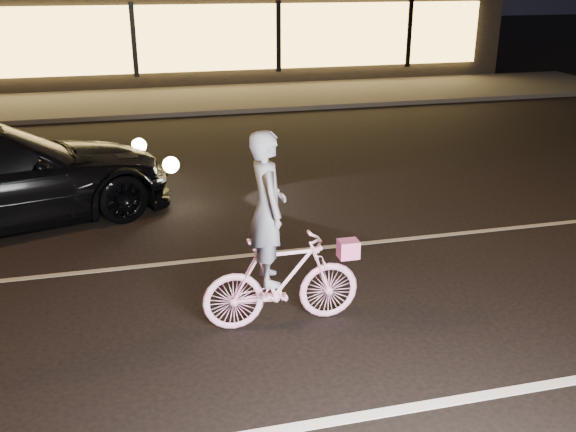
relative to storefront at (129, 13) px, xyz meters
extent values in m
plane|color=black|center=(0.00, -18.97, -2.15)|extent=(90.00, 90.00, 0.00)
cube|color=gray|center=(0.00, -16.97, -2.14)|extent=(60.00, 0.10, 0.01)
cube|color=#383533|center=(0.00, -5.97, -2.09)|extent=(30.00, 4.00, 0.12)
cube|color=black|center=(0.00, 0.03, -0.15)|extent=(25.00, 8.00, 4.00)
cube|color=#FFC559|center=(0.00, -4.07, -0.55)|extent=(23.00, 0.15, 2.00)
cube|color=black|center=(0.00, -4.15, -0.55)|extent=(0.15, 0.08, 2.20)
cube|color=black|center=(4.50, -4.15, -0.55)|extent=(0.15, 0.08, 2.20)
cube|color=black|center=(9.00, -4.15, -0.55)|extent=(0.15, 0.08, 2.20)
imported|color=#FF51B1|center=(1.05, -18.79, -1.64)|extent=(1.70, 0.48, 1.02)
imported|color=silver|center=(0.90, -18.79, -0.81)|extent=(0.38, 0.58, 1.60)
cube|color=#EF3FA1|center=(1.78, -18.79, -1.35)|extent=(0.21, 0.17, 0.19)
sphere|color=#FFF2BF|center=(-0.23, -13.48, -1.44)|extent=(0.26, 0.26, 0.26)
sphere|color=#FFF2BF|center=(0.22, -14.82, -1.44)|extent=(0.26, 0.26, 0.26)
camera|label=1|loc=(-0.37, -24.67, 1.41)|focal=40.00mm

